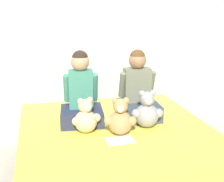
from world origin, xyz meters
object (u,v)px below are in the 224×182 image
(child_on_right, at_px, (138,94))
(teddy_bear_held_by_right_child, at_px, (147,112))
(teddy_bear_between_children, at_px, (120,119))
(bed, at_px, (120,161))
(sign_card, at_px, (120,140))
(teddy_bear_held_by_left_child, at_px, (86,118))
(child_on_left, at_px, (81,96))

(child_on_right, distance_m, teddy_bear_held_by_right_child, 0.27)
(teddy_bear_between_children, bearing_deg, bed, 88.03)
(child_on_right, height_order, sign_card, child_on_right)
(teddy_bear_held_by_right_child, relative_size, sign_card, 1.51)
(child_on_right, xyz_separation_m, teddy_bear_between_children, (-0.26, -0.35, -0.09))
(teddy_bear_held_by_left_child, distance_m, sign_card, 0.33)
(bed, bearing_deg, teddy_bear_held_by_right_child, 20.16)
(child_on_left, distance_m, teddy_bear_held_by_right_child, 0.57)
(bed, height_order, teddy_bear_between_children, teddy_bear_between_children)
(teddy_bear_between_children, bearing_deg, teddy_bear_held_by_left_child, 171.40)
(child_on_left, xyz_separation_m, sign_card, (0.22, -0.47, -0.23))
(bed, relative_size, teddy_bear_held_by_right_child, 6.22)
(child_on_left, xyz_separation_m, teddy_bear_between_children, (0.25, -0.35, -0.10))
(child_on_right, distance_m, sign_card, 0.59)
(bed, height_order, child_on_right, child_on_right)
(bed, distance_m, child_on_right, 0.63)
(child_on_left, height_order, teddy_bear_held_by_right_child, child_on_left)
(child_on_left, distance_m, teddy_bear_between_children, 0.45)
(teddy_bear_held_by_left_child, relative_size, teddy_bear_held_by_right_child, 0.91)
(child_on_right, bearing_deg, teddy_bear_held_by_left_child, -151.26)
(sign_card, bearing_deg, bed, 74.24)
(bed, xyz_separation_m, teddy_bear_held_by_right_child, (0.25, 0.09, 0.37))
(child_on_right, bearing_deg, teddy_bear_held_by_right_child, -87.46)
(child_on_right, bearing_deg, teddy_bear_between_children, -123.07)
(teddy_bear_held_by_right_child, distance_m, teddy_bear_between_children, 0.27)
(bed, height_order, teddy_bear_held_by_right_child, teddy_bear_held_by_right_child)
(child_on_right, xyz_separation_m, sign_card, (-0.29, -0.47, -0.22))
(bed, distance_m, sign_card, 0.27)
(bed, relative_size, child_on_right, 3.23)
(teddy_bear_between_children, height_order, sign_card, teddy_bear_between_children)
(child_on_right, distance_m, teddy_bear_between_children, 0.45)
(teddy_bear_held_by_left_child, height_order, teddy_bear_held_by_right_child, teddy_bear_held_by_right_child)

